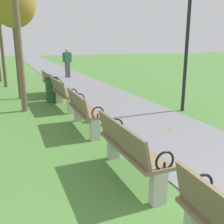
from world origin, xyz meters
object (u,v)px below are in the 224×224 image
Objects in this scene: park_bench_3 at (83,110)px; trash_bin at (52,90)px; pedestrian_walking at (67,61)px; park_bench_4 at (63,93)px; park_bench_5 at (51,83)px; park_bench_2 at (129,148)px; tree_3 at (13,3)px; lamp_post at (188,30)px.

park_bench_3 is 3.28m from trash_bin.
park_bench_4 is at bearing -104.08° from pedestrian_walking.
park_bench_4 is at bearing -90.00° from park_bench_5.
park_bench_3 reaches higher than trash_bin.
pedestrian_walking is (1.78, 11.81, 0.44)m from park_bench_2.
park_bench_5 is at bearing -109.98° from pedestrian_walking.
tree_3 is 2.54× the size of pedestrian_walking.
trash_bin is at bearing -97.07° from park_bench_5.
trash_bin is at bearing 91.47° from park_bench_2.
tree_3 reaches higher than trash_bin.
park_bench_3 is 0.99× the size of park_bench_5.
park_bench_3 is at bearing -169.48° from lamp_post.
park_bench_4 is 2.20m from park_bench_5.
park_bench_3 is at bearing -87.43° from trash_bin.
park_bench_5 is 5.37m from lamp_post.
trash_bin is 4.72m from lamp_post.
park_bench_2 is at bearing -88.53° from trash_bin.
park_bench_4 is at bearing -81.72° from trash_bin.
park_bench_4 is (0.00, 4.72, 0.00)m from park_bench_2.
lamp_post is (3.25, -1.66, 1.82)m from park_bench_4.
park_bench_3 is 0.46× the size of lamp_post.
park_bench_2 and park_bench_5 have the same top height.
trash_bin is at bearing 141.84° from lamp_post.
park_bench_3 is (0.00, 2.46, 0.00)m from park_bench_2.
tree_3 reaches higher than lamp_post.
park_bench_3 is at bearing -90.00° from park_bench_4.
tree_3 reaches higher than park_bench_4.
lamp_post is (4.37, -3.66, -0.94)m from tree_3.
park_bench_2 reaches higher than trash_bin.
pedestrian_walking is at bearing 70.02° from park_bench_5.
park_bench_4 is at bearing -60.72° from tree_3.
lamp_post is (3.40, -2.67, 1.88)m from trash_bin.
park_bench_2 is 11.95m from pedestrian_walking.
lamp_post reaches higher than park_bench_3.
tree_3 is 4.91× the size of trash_bin.
park_bench_5 is at bearing 90.00° from park_bench_4.
tree_3 reaches higher than pedestrian_walking.
park_bench_4 is at bearing 152.96° from lamp_post.
park_bench_5 is at bearing 10.37° from tree_3.
tree_3 is at bearing 134.67° from trash_bin.
trash_bin is (-0.15, 5.73, -0.06)m from park_bench_2.
park_bench_2 is 4.82m from lamp_post.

